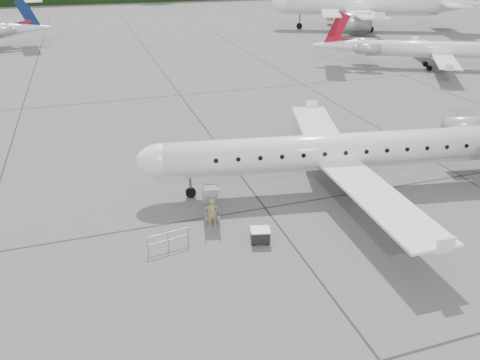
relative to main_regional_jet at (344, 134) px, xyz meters
name	(u,v)px	position (x,y,z in m)	size (l,w,h in m)	color
ground	(354,220)	(-1.21, -4.01, -3.70)	(320.00, 320.00, 0.00)	slate
main_regional_jet	(344,134)	(0.00, 0.00, 0.00)	(28.86, 20.78, 7.40)	white
airstair	(210,197)	(-8.92, -0.83, -2.54)	(0.85, 2.47, 2.32)	white
passenger	(213,213)	(-9.15, -2.20, -2.84)	(0.63, 0.41, 1.72)	#91774F
safety_railing	(168,241)	(-11.93, -3.60, -3.20)	(2.20, 0.08, 1.00)	#999CA1
baggage_cart	(260,235)	(-7.16, -4.48, -3.27)	(0.99, 0.80, 0.85)	black
bg_regional_right	(439,42)	(28.81, 26.72, -0.26)	(26.23, 18.88, 6.88)	white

